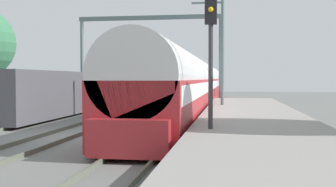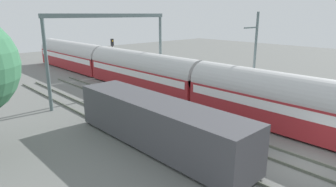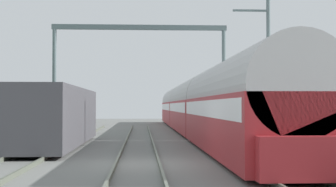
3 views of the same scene
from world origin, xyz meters
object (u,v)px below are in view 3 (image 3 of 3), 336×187
(person_crossing, at_px, (211,119))
(catenary_gantry, at_px, (140,55))
(passenger_train, at_px, (196,106))
(freight_car, at_px, (55,117))
(railway_signal_far, at_px, (206,94))

(person_crossing, distance_m, catenary_gantry, 7.30)
(passenger_train, xyz_separation_m, freight_car, (-8.23, -11.85, -0.50))
(passenger_train, xyz_separation_m, catenary_gantry, (-4.12, -0.66, 3.67))
(person_crossing, bearing_deg, passenger_train, 21.68)
(passenger_train, relative_size, freight_car, 3.78)
(person_crossing, bearing_deg, catenary_gantry, -0.98)
(catenary_gantry, bearing_deg, passenger_train, 9.06)
(person_crossing, relative_size, catenary_gantry, 0.14)
(freight_car, height_order, catenary_gantry, catenary_gantry)
(railway_signal_far, bearing_deg, person_crossing, -94.87)
(railway_signal_far, bearing_deg, passenger_train, -102.48)
(person_crossing, height_order, railway_signal_far, railway_signal_far)
(person_crossing, bearing_deg, freight_car, 34.76)
(freight_car, relative_size, railway_signal_far, 2.76)
(passenger_train, distance_m, person_crossing, 1.92)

